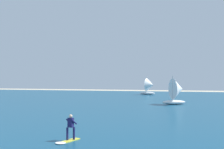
# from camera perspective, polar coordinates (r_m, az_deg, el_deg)

# --- Properties ---
(ocean) EXTENTS (160.00, 90.00, 0.10)m
(ocean) POSITION_cam_1_polar(r_m,az_deg,el_deg) (49.17, 11.30, -5.72)
(ocean) COLOR navy
(ocean) RESTS_ON ground
(kitesurfer) EXTENTS (1.07, 2.03, 1.67)m
(kitesurfer) POSITION_cam_1_polar(r_m,az_deg,el_deg) (17.77, -9.07, -11.75)
(kitesurfer) COLOR yellow
(kitesurfer) RESTS_ON ocean
(sailboat_center_horizon) EXTENTS (4.11, 3.66, 4.58)m
(sailboat_center_horizon) POSITION_cam_1_polar(r_m,az_deg,el_deg) (44.27, 13.47, -3.43)
(sailboat_center_horizon) COLOR white
(sailboat_center_horizon) RESTS_ON ocean
(sailboat_heeled_over) EXTENTS (4.33, 3.76, 4.91)m
(sailboat_heeled_over) POSITION_cam_1_polar(r_m,az_deg,el_deg) (72.00, 7.86, -2.45)
(sailboat_heeled_over) COLOR white
(sailboat_heeled_over) RESTS_ON ocean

